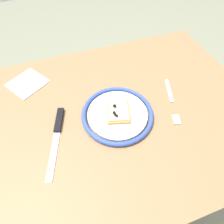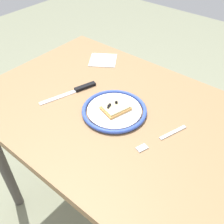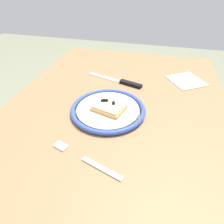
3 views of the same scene
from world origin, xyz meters
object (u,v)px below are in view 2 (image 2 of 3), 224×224
pizza_slice_near (116,108)px  fork (162,138)px  dining_table (113,128)px  knife (78,89)px  napkin (103,60)px  plate (114,110)px

pizza_slice_near → fork: 0.20m
dining_table → knife: bearing=2.2°
knife → napkin: size_ratio=1.93×
napkin → fork: bearing=151.7°
plate → dining_table: bearing=-38.5°
pizza_slice_near → napkin: (0.27, -0.25, -0.02)m
dining_table → fork: (-0.22, 0.02, 0.11)m
plate → knife: (0.19, -0.01, -0.00)m
dining_table → pizza_slice_near: bearing=150.9°
pizza_slice_near → napkin: size_ratio=0.91×
dining_table → plate: bearing=141.5°
dining_table → knife: size_ratio=4.37×
pizza_slice_near → fork: (-0.20, 0.01, -0.02)m
knife → fork: bearing=178.1°
knife → napkin: (0.08, -0.24, -0.00)m
dining_table → fork: bearing=174.9°
plate → pizza_slice_near: size_ratio=2.12×
dining_table → plate: size_ratio=4.36×
knife → fork: (-0.40, 0.01, -0.00)m
dining_table → plate: (-0.02, 0.02, 0.12)m
plate → pizza_slice_near: pizza_slice_near is taller
plate → pizza_slice_near: (-0.00, -0.00, 0.01)m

